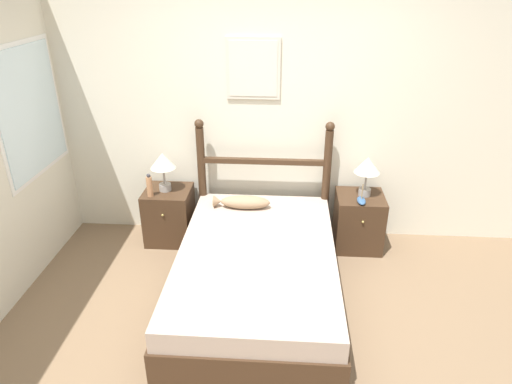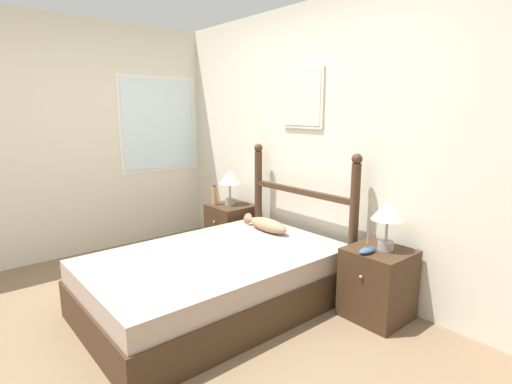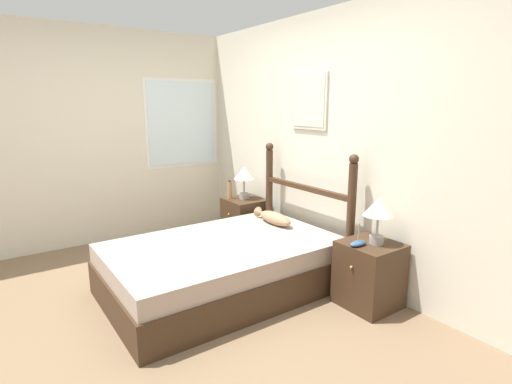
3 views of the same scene
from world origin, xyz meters
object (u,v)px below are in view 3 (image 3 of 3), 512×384
table_lamp_right (378,210)px  model_boat (358,243)px  bed (223,266)px  nightstand_left (245,221)px  bottle (230,190)px  fish_pillow (274,218)px  nightstand_right (369,274)px  table_lamp_left (244,175)px

table_lamp_right → model_boat: 0.31m
bed → table_lamp_right: 1.45m
nightstand_left → bottle: bearing=-132.9°
bottle → fish_pillow: 0.90m
nightstand_right → table_lamp_left: bearing=-180.0°
nightstand_left → model_boat: size_ratio=2.93×
table_lamp_left → model_boat: (1.89, -0.14, -0.26)m
bed → model_boat: bearing=38.1°
nightstand_right → table_lamp_right: size_ratio=1.42×
bed → table_lamp_left: 1.43m
nightstand_right → table_lamp_left: 1.99m
fish_pillow → nightstand_left: bearing=168.9°
table_lamp_right → fish_pillow: size_ratio=0.72×
table_lamp_right → model_boat: table_lamp_right is taller
table_lamp_left → fish_pillow: 0.85m
nightstand_left → table_lamp_right: (1.92, 0.02, 0.56)m
table_lamp_right → nightstand_left: bearing=-179.3°
bed → fish_pillow: 0.80m
bottle → nightstand_right: bearing=3.9°
table_lamp_left → model_boat: bearing=-4.2°
bed → nightstand_left: bearing=137.6°
bed → fish_pillow: (-0.18, 0.72, 0.30)m
nightstand_right → bottle: 2.06m
nightstand_right → bottle: (-2.02, -0.14, 0.38)m
bed → fish_pillow: bearing=104.4°
fish_pillow → table_lamp_left: bearing=169.2°
table_lamp_right → fish_pillow: (-1.16, -0.17, -0.31)m
bed → bottle: bottle is taller
bed → table_lamp_left: size_ratio=5.25×
nightstand_right → bottle: size_ratio=2.39×
bottle → table_lamp_right: bearing=4.4°
bed → table_lamp_left: table_lamp_left is taller
model_boat → fish_pillow: (-1.11, -0.01, -0.05)m
bed → fish_pillow: size_ratio=3.79×
model_boat → table_lamp_right: bearing=72.6°
table_lamp_left → model_boat: 1.91m
nightstand_right → bottle: bearing=-176.1°
nightstand_right → table_lamp_left: (-1.91, -0.00, 0.56)m
table_lamp_left → table_lamp_right: bearing=0.7°
bed → table_lamp_right: bearing=42.3°
nightstand_right → table_lamp_right: (0.03, 0.02, 0.56)m
bottle → fish_pillow: bearing=-0.8°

